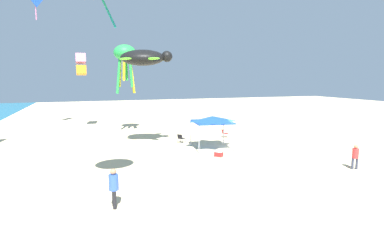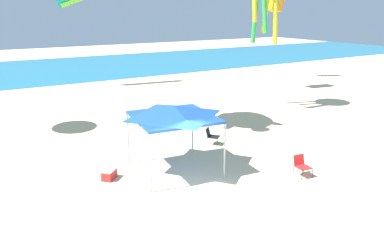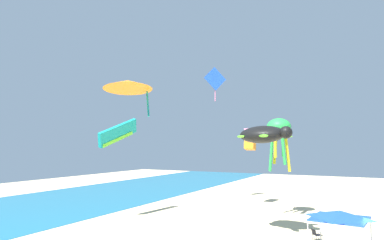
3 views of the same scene
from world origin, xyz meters
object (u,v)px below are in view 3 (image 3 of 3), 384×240
kite_octopus_green (279,130)px  kite_delta_orange (128,85)px  folding_chair_left_of_tent (316,234)px  kite_box_pink (250,139)px  kite_parafoil_teal (118,133)px  canopy_tent (340,215)px  kite_diamond_blue (215,80)px  kite_turtle_black (263,134)px

kite_octopus_green → kite_delta_orange: size_ratio=1.36×
kite_octopus_green → folding_chair_left_of_tent: bearing=-132.5°
kite_box_pink → kite_parafoil_teal: bearing=-127.8°
kite_octopus_green → canopy_tent: bearing=-132.6°
folding_chair_left_of_tent → kite_octopus_green: (6.65, 4.03, 7.79)m
canopy_tent → kite_diamond_blue: size_ratio=0.80×
kite_turtle_black → kite_box_pink: (12.24, 4.97, -0.09)m
canopy_tent → kite_turtle_black: kite_turtle_black is taller
kite_parafoil_teal → kite_box_pink: kite_parafoil_teal is taller
kite_delta_orange → kite_box_pink: bearing=-130.9°
kite_turtle_black → kite_diamond_blue: bearing=145.3°
kite_octopus_green → kite_delta_orange: bearing=-175.1°
canopy_tent → kite_turtle_black: size_ratio=0.75×
kite_octopus_green → kite_box_pink: (4.68, 4.39, -0.79)m
kite_delta_orange → folding_chair_left_of_tent: bearing=-166.3°
kite_parafoil_teal → kite_turtle_black: size_ratio=1.09×
canopy_tent → kite_box_pink: 18.34m
kite_turtle_black → kite_delta_orange: bearing=-93.6°
kite_box_pink → folding_chair_left_of_tent: bearing=-54.7°
kite_octopus_green → kite_box_pink: kite_octopus_green is taller
folding_chair_left_of_tent → canopy_tent: bearing=169.3°
folding_chair_left_of_tent → kite_diamond_blue: size_ratio=0.19×
kite_octopus_green → kite_diamond_blue: bearing=77.7°
kite_parafoil_teal → kite_delta_orange: kite_delta_orange is taller
canopy_tent → folding_chair_left_of_tent: canopy_tent is taller
kite_diamond_blue → kite_delta_orange: 24.04m
kite_turtle_black → kite_parafoil_teal: bearing=-162.1°
canopy_tent → folding_chair_left_of_tent: (3.05, 1.81, -2.01)m
canopy_tent → kite_diamond_blue: (14.45, 14.54, 12.26)m
kite_diamond_blue → kite_box_pink: (-0.07, -4.32, -7.28)m
folding_chair_left_of_tent → kite_turtle_black: (-0.91, 3.45, 7.09)m
kite_turtle_black → kite_octopus_green: bearing=112.6°
kite_parafoil_teal → kite_delta_orange: (-10.80, -9.64, 2.00)m
folding_chair_left_of_tent → kite_box_pink: (11.33, 8.42, 7.00)m
canopy_tent → folding_chair_left_of_tent: size_ratio=4.18×
folding_chair_left_of_tent → kite_parafoil_teal: kite_parafoil_teal is taller
folding_chair_left_of_tent → kite_diamond_blue: kite_diamond_blue is taller
folding_chair_left_of_tent → kite_turtle_black: bearing=63.5°
folding_chair_left_of_tent → kite_octopus_green: kite_octopus_green is taller
kite_parafoil_teal → kite_diamond_blue: kite_diamond_blue is taller
kite_delta_orange → kite_turtle_black: bearing=-154.5°
folding_chair_left_of_tent → kite_diamond_blue: bearing=6.8°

